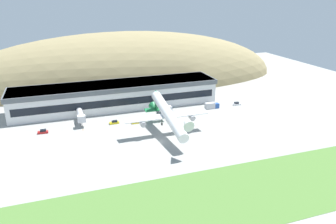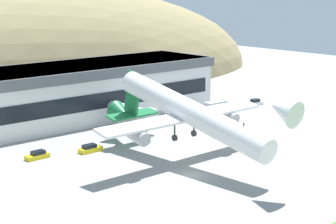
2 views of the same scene
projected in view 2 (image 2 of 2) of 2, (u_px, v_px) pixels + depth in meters
ground_plane at (190, 176)px, 90.77m from camera, size 319.04×319.04×0.00m
terminal_building at (9, 98)px, 118.06m from camera, size 102.54×20.41×12.48m
jetway_1 at (134, 112)px, 118.53m from camera, size 3.38×13.97×5.43m
cargo_airplane at (187, 113)px, 96.07m from camera, size 35.21×44.20×12.25m
service_car_0 at (256, 102)px, 144.85m from camera, size 4.16×2.14×1.61m
service_car_1 at (90, 149)px, 103.79m from camera, size 4.43×1.82×1.45m
service_car_3 at (38, 155)px, 99.72m from camera, size 4.33×1.96×1.43m
fuel_truck at (133, 121)px, 120.72m from camera, size 6.52×2.90×3.27m
box_truck at (217, 108)px, 134.93m from camera, size 7.38×2.41×3.03m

